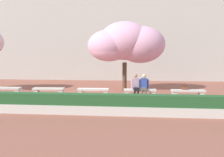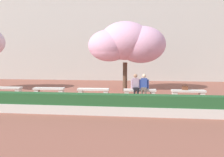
# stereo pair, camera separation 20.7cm
# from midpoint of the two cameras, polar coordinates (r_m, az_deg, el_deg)

# --- Properties ---
(ground_plane) EXTENTS (100.00, 100.00, 0.00)m
(ground_plane) POSITION_cam_midpoint_polar(r_m,az_deg,el_deg) (12.32, -5.37, -4.68)
(ground_plane) COLOR #8E5142
(building_facade) EXTENTS (28.00, 4.00, 7.60)m
(building_facade) POSITION_cam_midpoint_polar(r_m,az_deg,el_deg) (21.91, -0.67, 10.03)
(building_facade) COLOR #B7B2A8
(building_facade) RESTS_ON ground
(stone_bench_west_end) EXTENTS (1.77, 0.47, 0.45)m
(stone_bench_west_end) POSITION_cam_midpoint_polar(r_m,az_deg,el_deg) (14.15, -26.40, -2.65)
(stone_bench_west_end) COLOR beige
(stone_bench_west_end) RESTS_ON ground
(stone_bench_near_west) EXTENTS (1.77, 0.47, 0.45)m
(stone_bench_near_west) POSITION_cam_midpoint_polar(r_m,az_deg,el_deg) (12.99, -16.65, -3.00)
(stone_bench_near_west) COLOR beige
(stone_bench_near_west) RESTS_ON ground
(stone_bench_center) EXTENTS (1.77, 0.47, 0.45)m
(stone_bench_center) POSITION_cam_midpoint_polar(r_m,az_deg,el_deg) (12.27, -5.38, -3.30)
(stone_bench_center) COLOR beige
(stone_bench_center) RESTS_ON ground
(stone_bench_near_east) EXTENTS (1.77, 0.47, 0.45)m
(stone_bench_near_east) POSITION_cam_midpoint_polar(r_m,az_deg,el_deg) (12.07, 6.76, -3.47)
(stone_bench_near_east) COLOR beige
(stone_bench_near_east) RESTS_ON ground
(stone_bench_east_end) EXTENTS (1.77, 0.47, 0.45)m
(stone_bench_east_end) POSITION_cam_midpoint_polar(r_m,az_deg,el_deg) (12.41, 18.77, -3.49)
(stone_bench_east_end) COLOR beige
(stone_bench_east_end) RESTS_ON ground
(person_seated_left) EXTENTS (0.51, 0.71, 1.29)m
(person_seated_left) POSITION_cam_midpoint_polar(r_m,az_deg,el_deg) (11.95, 5.72, -1.63)
(person_seated_left) COLOR black
(person_seated_left) RESTS_ON ground
(person_seated_right) EXTENTS (0.51, 0.70, 1.29)m
(person_seated_right) POSITION_cam_midpoint_polar(r_m,az_deg,el_deg) (11.97, 7.88, -1.65)
(person_seated_right) COLOR black
(person_seated_right) RESTS_ON ground
(handbag) EXTENTS (0.30, 0.15, 0.34)m
(handbag) POSITION_cam_midpoint_polar(r_m,az_deg,el_deg) (12.35, 18.02, -2.21)
(handbag) COLOR brown
(handbag) RESTS_ON stone_bench_east_end
(cherry_tree_main) EXTENTS (4.83, 2.99, 4.41)m
(cherry_tree_main) POSITION_cam_midpoint_polar(r_m,az_deg,el_deg) (13.91, 3.35, 9.15)
(cherry_tree_main) COLOR #513828
(cherry_tree_main) RESTS_ON ground
(planter_hedge_foreground) EXTENTS (15.56, 0.50, 0.80)m
(planter_hedge_foreground) POSITION_cam_midpoint_polar(r_m,az_deg,el_deg) (8.78, -9.77, -6.58)
(planter_hedge_foreground) COLOR beige
(planter_hedge_foreground) RESTS_ON ground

